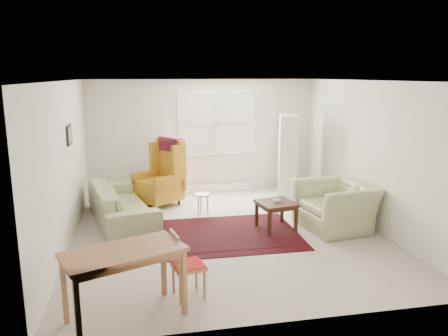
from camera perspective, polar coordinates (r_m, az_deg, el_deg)
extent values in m
cube|color=#BFAFA3|center=(7.37, 0.45, -8.49)|extent=(5.00, 5.50, 0.01)
cube|color=white|center=(6.90, 0.49, 11.33)|extent=(5.00, 5.50, 0.01)
cube|color=silver|center=(9.71, -2.78, 4.12)|extent=(5.00, 0.04, 2.50)
cube|color=silver|center=(4.45, 7.59, -5.53)|extent=(5.00, 0.04, 2.50)
cube|color=silver|center=(6.99, -20.06, 0.28)|extent=(0.04, 5.50, 2.50)
cube|color=silver|center=(7.91, 18.51, 1.70)|extent=(0.04, 5.50, 2.50)
cube|color=white|center=(9.70, -1.02, 5.91)|extent=(1.72, 0.06, 1.42)
cube|color=white|center=(9.70, -1.02, 5.91)|extent=(1.60, 0.02, 1.30)
cube|color=silver|center=(9.90, -0.93, -2.56)|extent=(1.60, 0.12, 0.18)
cube|color=black|center=(7.41, -19.55, 4.09)|extent=(0.03, 0.42, 0.32)
cube|color=#9A7547|center=(7.40, -19.44, 4.10)|extent=(0.01, 0.34, 0.24)
imported|color=tan|center=(8.04, -13.27, -3.65)|extent=(1.37, 2.40, 0.91)
imported|color=tan|center=(7.71, 14.40, -4.25)|extent=(1.23, 1.36, 0.94)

